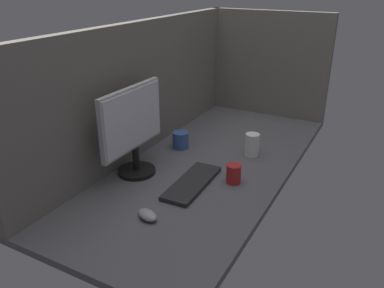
{
  "coord_description": "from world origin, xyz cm",
  "views": [
    {
      "loc": [
        -158.41,
        -76.68,
        87.11
      ],
      "look_at": [
        -10.31,
        0.0,
        14.0
      ],
      "focal_mm": 36.4,
      "sensor_mm": 36.0,
      "label": 1
    }
  ],
  "objects": [
    {
      "name": "cubicle_wall_side",
      "position": [
        87.5,
        0.0,
        33.32
      ],
      "size": [
        5.0,
        80.0,
        66.64
      ],
      "primitive_type": "cube",
      "color": "slate",
      "rests_on": "ground_plane"
    },
    {
      "name": "mug_ceramic_white",
      "position": [
        18.69,
        -17.06,
        6.02
      ],
      "size": [
        11.16,
        7.23,
        11.97
      ],
      "color": "white",
      "rests_on": "ground_plane"
    },
    {
      "name": "mug_red_plastic",
      "position": [
        -12.7,
        -19.81,
        4.37
      ],
      "size": [
        6.7,
        6.7,
        8.73
      ],
      "color": "red",
      "rests_on": "ground_plane"
    },
    {
      "name": "mouse",
      "position": [
        -55.05,
        -1.64,
        1.7
      ],
      "size": [
        8.6,
        10.95,
        3.4
      ],
      "primitive_type": "ellipsoid",
      "rotation": [
        0.0,
        0.0,
        -0.36
      ],
      "color": "#99999E",
      "rests_on": "ground_plane"
    },
    {
      "name": "monitor",
      "position": [
        -25.78,
        25.13,
        23.16
      ],
      "size": [
        42.55,
        18.0,
        41.74
      ],
      "color": "black",
      "rests_on": "ground_plane"
    },
    {
      "name": "keyboard",
      "position": [
        -23.67,
        -4.41,
        1.0
      ],
      "size": [
        37.43,
        14.28,
        2.0
      ],
      "primitive_type": "cube",
      "rotation": [
        0.0,
        0.0,
        0.03
      ],
      "color": "#262628",
      "rests_on": "ground_plane"
    },
    {
      "name": "ground_plane",
      "position": [
        0.0,
        0.0,
        -1.5
      ],
      "size": [
        180.0,
        80.0,
        3.0
      ],
      "primitive_type": "cube",
      "color": "#515156"
    },
    {
      "name": "mug_ceramic_blue",
      "position": [
        9.69,
        20.51,
        4.53
      ],
      "size": [
        12.0,
        8.72,
        9.03
      ],
      "color": "#38569E",
      "rests_on": "ground_plane"
    },
    {
      "name": "cubicle_wall_back",
      "position": [
        0.0,
        37.5,
        33.32
      ],
      "size": [
        180.0,
        5.0,
        66.64
      ],
      "color": "slate",
      "rests_on": "ground_plane"
    }
  ]
}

